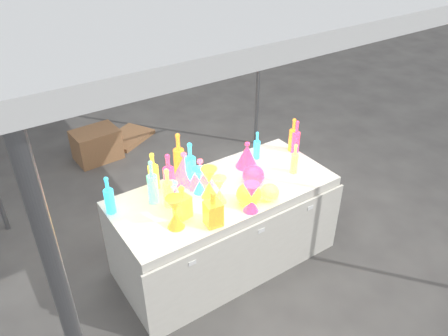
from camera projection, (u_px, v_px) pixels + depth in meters
ground at (224, 258)px, 3.87m from camera, size 80.00×80.00×0.00m
display_table at (225, 226)px, 3.66m from camera, size 1.84×0.83×0.75m
cardboard_box_closed at (97, 145)px, 5.21m from camera, size 0.54×0.40×0.38m
cardboard_box_flat at (128, 137)px, 5.70m from camera, size 0.75×0.68×0.05m
bottle_0 at (153, 171)px, 3.40m from camera, size 0.11×0.11×0.32m
bottle_1 at (109, 195)px, 3.14m from camera, size 0.09×0.09×0.31m
bottle_2 at (179, 156)px, 3.50m from camera, size 0.11×0.11×0.41m
bottle_3 at (169, 173)px, 3.35m from camera, size 0.10×0.10×0.34m
bottle_4 at (168, 188)px, 3.20m from camera, size 0.08×0.08×0.32m
bottle_5 at (152, 182)px, 3.23m from camera, size 0.10×0.10×0.37m
bottle_7 at (190, 163)px, 3.44m from camera, size 0.12×0.12×0.37m
decanter_0 at (182, 201)px, 3.11m from camera, size 0.12×0.12×0.26m
decanter_1 at (213, 209)px, 3.03m from camera, size 0.13×0.13×0.28m
hourglass_0 at (175, 213)px, 3.01m from camera, size 0.16×0.16×0.25m
hourglass_1 at (251, 197)px, 3.17m from camera, size 0.12×0.12×0.24m
hourglass_2 at (219, 190)px, 3.27m from camera, size 0.13×0.13×0.22m
hourglass_3 at (172, 194)px, 3.25m from camera, size 0.12×0.12×0.19m
hourglass_4 at (209, 183)px, 3.32m from camera, size 0.17×0.17×0.25m
hourglass_5 at (200, 181)px, 3.38m from camera, size 0.14×0.14×0.21m
globe_0 at (249, 196)px, 3.26m from camera, size 0.25×0.25×0.15m
globe_1 at (270, 193)px, 3.32m from camera, size 0.20×0.20×0.12m
globe_3 at (253, 176)px, 3.49m from camera, size 0.21×0.21×0.14m
lampshade_0 at (200, 174)px, 3.43m from camera, size 0.23×0.23×0.25m
lampshade_1 at (184, 167)px, 3.50m from camera, size 0.22×0.22×0.26m
lampshade_2 at (247, 155)px, 3.69m from camera, size 0.20×0.20×0.23m
bottle_8 at (257, 145)px, 3.80m from camera, size 0.06×0.06×0.26m
bottle_9 at (293, 135)px, 3.90m from camera, size 0.08×0.08×0.32m
bottle_10 at (296, 137)px, 3.87m from camera, size 0.09×0.09×0.31m
bottle_11 at (295, 159)px, 3.60m from camera, size 0.07×0.07×0.27m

